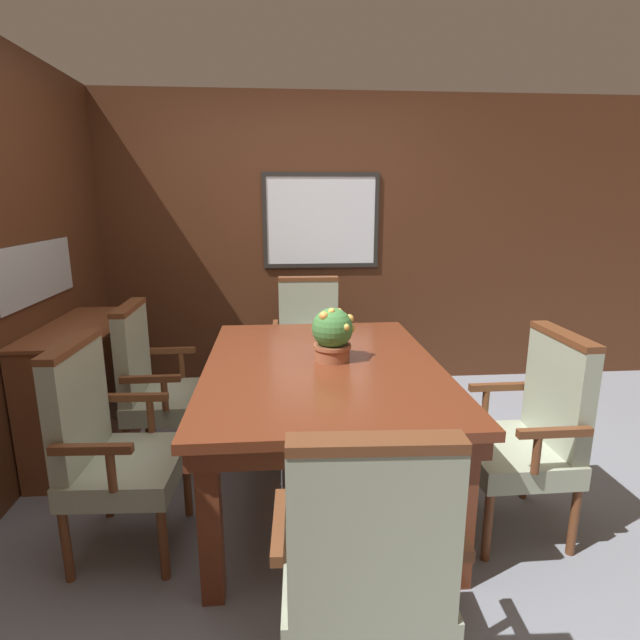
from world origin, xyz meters
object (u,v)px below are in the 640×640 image
Objects in this scene: dining_table at (322,379)px; chair_right_near at (531,428)px; sideboard_cabinet at (89,389)px; chair_left_far at (155,381)px; chair_head_far at (309,338)px; potted_plant at (333,334)px; chair_head_near at (367,564)px; chair_left_near at (108,443)px.

dining_table is 1.06m from chair_right_near.
chair_right_near is at bearing -22.15° from sideboard_cabinet.
chair_head_far is at bearing -49.13° from chair_left_far.
potted_plant reaches higher than dining_table.
chair_left_far reaches higher than sideboard_cabinet.
chair_right_near is 2.12m from chair_left_far.
chair_left_far reaches higher than dining_table.
chair_head_near is 3.39× the size of potted_plant.
sideboard_cabinet is (-1.45, -0.69, -0.11)m from chair_head_far.
chair_head_near is (0.03, -1.24, -0.13)m from dining_table.
chair_left_near is 0.79m from chair_left_far.
chair_right_near is at bearing -58.45° from chair_head_far.
chair_right_near is 1.00× the size of chair_left_near.
chair_left_near is at bearing -157.90° from potted_plant.
chair_left_near reaches higher than sideboard_cabinet.
chair_left_near reaches higher than dining_table.
chair_left_near is (-1.04, 0.86, 0.00)m from chair_head_near.
chair_left_near is 0.93× the size of sideboard_cabinet.
dining_table is at bearing -21.99° from sideboard_cabinet.
sideboard_cabinet is at bearing 160.41° from potted_plant.
potted_plant is at bearing 39.13° from dining_table.
chair_head_far is 0.93× the size of sideboard_cabinet.
chair_right_near is at bearing -26.15° from potted_plant.
chair_right_near is 1.98m from chair_left_near.
chair_head_far is 1.00× the size of chair_left_near.
chair_head_far and chair_left_near have the same top height.
chair_head_far is 1.93m from chair_right_near.
chair_head_far and chair_left_far have the same top height.
chair_head_near is 1.93m from chair_left_far.
sideboard_cabinet is at bearing 158.01° from dining_table.
sideboard_cabinet is (-1.44, 0.58, -0.24)m from dining_table.
dining_table is 1.72× the size of chair_head_near.
chair_left_near is 1.00× the size of chair_left_far.
chair_head_far is (0.01, 1.27, -0.13)m from dining_table.
chair_left_far is 3.39× the size of potted_plant.
chair_right_near reaches higher than dining_table.
chair_right_near reaches higher than sideboard_cabinet.
chair_left_near is 3.39× the size of potted_plant.
chair_left_far is (-1.01, 1.65, 0.00)m from chair_head_near.
potted_plant reaches higher than chair_left_near.
chair_right_near is at bearing -112.71° from chair_left_far.
chair_head_near is at bearing -91.48° from potted_plant.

